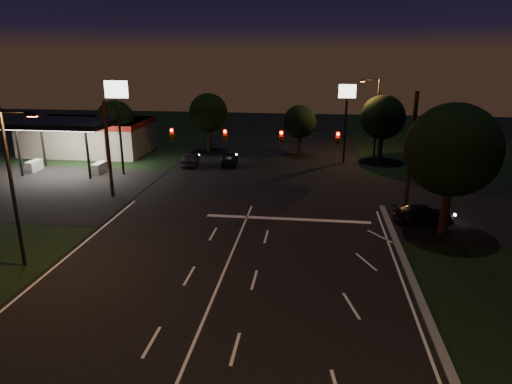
% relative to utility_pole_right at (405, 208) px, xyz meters
% --- Properties ---
extents(ground, '(140.00, 140.00, 0.00)m').
position_rel_utility_pole_right_xyz_m(ground, '(-12.00, -15.00, 0.00)').
color(ground, black).
rests_on(ground, ground).
extents(cross_street_right, '(20.00, 16.00, 0.02)m').
position_rel_utility_pole_right_xyz_m(cross_street_right, '(8.00, 1.00, 0.00)').
color(cross_street_right, black).
rests_on(cross_street_right, ground).
extents(cross_street_left, '(20.00, 16.00, 0.02)m').
position_rel_utility_pole_right_xyz_m(cross_street_left, '(-32.00, 1.00, 0.00)').
color(cross_street_left, black).
rests_on(cross_street_left, ground).
extents(center_line, '(0.14, 40.00, 0.01)m').
position_rel_utility_pole_right_xyz_m(center_line, '(-12.00, -21.00, 0.01)').
color(center_line, silver).
rests_on(center_line, ground).
extents(stop_bar, '(12.00, 0.50, 0.01)m').
position_rel_utility_pole_right_xyz_m(stop_bar, '(-9.00, -3.50, 0.01)').
color(stop_bar, silver).
rests_on(stop_bar, ground).
extents(utility_pole_right, '(0.30, 0.30, 9.00)m').
position_rel_utility_pole_right_xyz_m(utility_pole_right, '(0.00, 0.00, 0.00)').
color(utility_pole_right, black).
rests_on(utility_pole_right, ground).
extents(utility_pole_left, '(0.28, 0.28, 8.00)m').
position_rel_utility_pole_right_xyz_m(utility_pole_left, '(-24.00, 0.00, 0.00)').
color(utility_pole_left, black).
rests_on(utility_pole_left, ground).
extents(signal_span, '(24.00, 0.40, 1.56)m').
position_rel_utility_pole_right_xyz_m(signal_span, '(-12.00, -0.04, 5.50)').
color(signal_span, black).
rests_on(signal_span, ground).
extents(gas_station, '(14.20, 16.10, 5.25)m').
position_rel_utility_pole_right_xyz_m(gas_station, '(-33.86, 15.39, 2.38)').
color(gas_station, gray).
rests_on(gas_station, ground).
extents(pole_sign_left_near, '(2.20, 0.30, 9.10)m').
position_rel_utility_pole_right_xyz_m(pole_sign_left_near, '(-26.00, 7.00, 6.98)').
color(pole_sign_left_near, black).
rests_on(pole_sign_left_near, ground).
extents(pole_sign_right, '(1.80, 0.30, 8.40)m').
position_rel_utility_pole_right_xyz_m(pole_sign_right, '(-4.00, 15.00, 6.24)').
color(pole_sign_right, black).
rests_on(pole_sign_right, ground).
extents(street_light_left, '(2.20, 0.35, 9.00)m').
position_rel_utility_pole_right_xyz_m(street_light_left, '(-23.24, -13.00, 5.24)').
color(street_light_left, black).
rests_on(street_light_left, ground).
extents(street_light_right_far, '(2.20, 0.35, 9.00)m').
position_rel_utility_pole_right_xyz_m(street_light_right_far, '(-0.76, 17.00, 5.24)').
color(street_light_right_far, black).
rests_on(street_light_right_far, ground).
extents(tree_right_near, '(6.00, 6.00, 8.76)m').
position_rel_utility_pole_right_xyz_m(tree_right_near, '(1.53, -4.83, 5.68)').
color(tree_right_near, black).
rests_on(tree_right_near, ground).
extents(tree_far_a, '(4.20, 4.20, 6.42)m').
position_rel_utility_pole_right_xyz_m(tree_far_a, '(-29.98, 15.12, 4.26)').
color(tree_far_a, black).
rests_on(tree_far_a, ground).
extents(tree_far_b, '(4.60, 4.60, 6.98)m').
position_rel_utility_pole_right_xyz_m(tree_far_b, '(-19.98, 19.13, 4.61)').
color(tree_far_b, black).
rests_on(tree_far_b, ground).
extents(tree_far_c, '(3.80, 3.80, 5.86)m').
position_rel_utility_pole_right_xyz_m(tree_far_c, '(-8.98, 18.10, 3.90)').
color(tree_far_c, black).
rests_on(tree_far_c, ground).
extents(tree_far_d, '(4.80, 4.80, 7.30)m').
position_rel_utility_pole_right_xyz_m(tree_far_d, '(0.02, 16.13, 4.83)').
color(tree_far_d, black).
rests_on(tree_far_d, ground).
extents(tree_far_e, '(4.00, 4.00, 6.18)m').
position_rel_utility_pole_right_xyz_m(tree_far_e, '(8.02, 14.11, 4.11)').
color(tree_far_e, black).
rests_on(tree_far_e, ground).
extents(car_oncoming_a, '(2.07, 4.26, 1.40)m').
position_rel_utility_pole_right_xyz_m(car_oncoming_a, '(-16.23, 12.19, 0.70)').
color(car_oncoming_a, black).
rests_on(car_oncoming_a, ground).
extents(car_oncoming_b, '(1.73, 4.01, 1.29)m').
position_rel_utility_pole_right_xyz_m(car_oncoming_b, '(-20.32, 11.41, 0.64)').
color(car_oncoming_b, black).
rests_on(car_oncoming_b, ground).
extents(car_cross, '(4.62, 2.77, 1.25)m').
position_rel_utility_pole_right_xyz_m(car_cross, '(0.72, -2.93, 0.63)').
color(car_cross, black).
rests_on(car_cross, ground).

